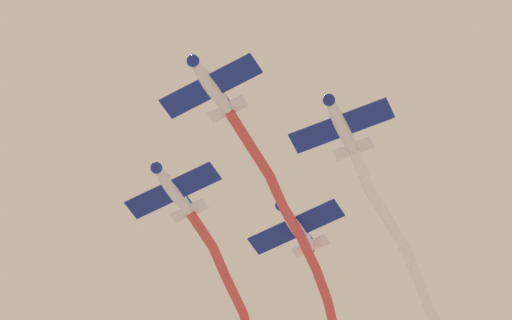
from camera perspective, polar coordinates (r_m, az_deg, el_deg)
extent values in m
ellipsoid|color=silver|center=(79.86, -2.17, 3.56)|extent=(3.00, 4.99, 1.03)
sphere|color=navy|center=(78.88, -3.09, 4.85)|extent=(1.15, 1.15, 0.87)
ellipsoid|color=#1E2847|center=(79.93, -2.40, 4.04)|extent=(1.14, 1.42, 0.55)
cube|color=navy|center=(79.67, -2.24, 3.61)|extent=(7.35, 4.56, 0.14)
cube|color=silver|center=(80.85, -1.39, 2.50)|extent=(2.99, 2.05, 0.11)
cube|color=navy|center=(81.26, -1.42, 2.75)|extent=(0.59, 1.09, 1.41)
cylinder|color=#DB4C4C|center=(81.40, -0.70, 1.37)|extent=(2.09, 3.06, 1.35)
cylinder|color=#DB4C4C|center=(82.64, 0.26, -0.13)|extent=(1.70, 2.73, 0.92)
cylinder|color=#DB4C4C|center=(84.07, 1.00, -1.54)|extent=(1.55, 2.91, 1.03)
cylinder|color=#DB4C4C|center=(85.48, 1.78, -3.05)|extent=(1.89, 3.00, 1.15)
cylinder|color=#DB4C4C|center=(86.89, 2.59, -4.58)|extent=(1.82, 3.07, 1.39)
cylinder|color=#DB4C4C|center=(88.49, 3.23, -6.09)|extent=(1.44, 3.05, 0.98)
cylinder|color=#DB4C4C|center=(90.31, 3.69, -7.58)|extent=(1.36, 3.16, 1.26)
sphere|color=#DB4C4C|center=(80.90, -1.24, 2.23)|extent=(0.72, 0.72, 0.72)
sphere|color=#DB4C4C|center=(81.92, -0.16, 0.52)|extent=(0.72, 0.72, 0.72)
sphere|color=#DB4C4C|center=(83.36, 0.67, -0.77)|extent=(0.72, 0.72, 0.72)
sphere|color=#DB4C4C|center=(84.79, 1.34, -2.29)|extent=(0.72, 0.72, 0.72)
sphere|color=#DB4C4C|center=(86.19, 2.21, -3.79)|extent=(0.72, 0.72, 0.72)
sphere|color=#DB4C4C|center=(87.61, 2.96, -5.36)|extent=(0.72, 0.72, 0.72)
sphere|color=#DB4C4C|center=(89.40, 3.50, -6.81)|extent=(0.72, 0.72, 0.72)
ellipsoid|color=silver|center=(81.23, 4.22, 1.63)|extent=(2.55, 5.08, 1.03)
sphere|color=navy|center=(80.01, 3.57, 2.94)|extent=(1.10, 1.10, 0.87)
ellipsoid|color=#1E2847|center=(81.23, 4.03, 2.11)|extent=(1.04, 1.40, 0.55)
cube|color=navy|center=(81.03, 4.18, 1.67)|extent=(7.46, 3.91, 0.14)
cube|color=silver|center=(82.43, 4.76, 0.54)|extent=(3.01, 1.80, 0.11)
cube|color=navy|center=(82.82, 4.71, 0.80)|extent=(0.49, 1.12, 1.41)
cylinder|color=white|center=(83.34, 5.18, -0.55)|extent=(1.61, 3.14, 0.98)
cylinder|color=white|center=(85.20, 5.99, -2.16)|extent=(2.15, 3.49, 1.01)
cylinder|color=white|center=(87.26, 6.93, -3.71)|extent=(2.01, 3.46, 0.84)
cylinder|color=white|center=(89.18, 7.68, -5.23)|extent=(1.78, 3.19, 1.22)
cylinder|color=white|center=(91.08, 8.26, -6.70)|extent=(1.68, 3.26, 1.01)
sphere|color=white|center=(82.52, 4.87, 0.27)|extent=(0.81, 0.81, 0.81)
sphere|color=white|center=(84.18, 5.49, -1.37)|extent=(0.81, 0.81, 0.81)
sphere|color=white|center=(86.24, 6.48, -2.94)|extent=(0.81, 0.81, 0.81)
sphere|color=white|center=(88.30, 7.37, -4.47)|extent=(0.81, 0.81, 0.81)
sphere|color=white|center=(90.08, 7.97, -5.98)|extent=(0.81, 0.81, 0.81)
sphere|color=white|center=(92.09, 8.54, -7.40)|extent=(0.81, 0.81, 0.81)
ellipsoid|color=silver|center=(85.22, -4.02, -1.53)|extent=(2.94, 5.01, 1.03)
sphere|color=navy|center=(84.11, -4.88, -0.38)|extent=(1.15, 1.15, 0.87)
ellipsoid|color=#1E2847|center=(85.23, -4.23, -1.08)|extent=(1.13, 1.42, 0.55)
cube|color=navy|center=(85.03, -4.08, -1.51)|extent=(7.37, 4.47, 0.14)
cube|color=silver|center=(86.31, -3.28, -2.48)|extent=(2.99, 2.01, 0.11)
cube|color=navy|center=(86.69, -3.29, -2.22)|extent=(0.58, 1.10, 1.41)
cylinder|color=#DB4C4C|center=(87.13, -2.63, -3.48)|extent=(1.93, 3.18, 0.97)
cylinder|color=#DB4C4C|center=(88.83, -1.79, -5.00)|extent=(1.40, 3.28, 0.79)
cylinder|color=#DB4C4C|center=(90.82, -1.04, -6.63)|extent=(1.75, 3.77, 1.03)
sphere|color=#DB4C4C|center=(86.39, -3.14, -2.73)|extent=(0.73, 0.73, 0.73)
sphere|color=#DB4C4C|center=(87.90, -2.13, -4.23)|extent=(0.73, 0.73, 0.73)
sphere|color=#DB4C4C|center=(89.77, -1.46, -5.76)|extent=(0.73, 0.73, 0.73)
sphere|color=#DB4C4C|center=(91.89, -0.62, -7.48)|extent=(0.73, 0.73, 0.73)
ellipsoid|color=silver|center=(86.43, 2.01, -3.31)|extent=(2.98, 5.00, 1.03)
sphere|color=navy|center=(85.15, 1.22, -2.21)|extent=(1.15, 1.15, 0.87)
ellipsoid|color=#1E2847|center=(86.39, 1.80, -2.87)|extent=(1.13, 1.42, 0.55)
cube|color=navy|center=(86.23, 1.95, -3.29)|extent=(7.36, 4.53, 0.14)
cube|color=silver|center=(87.67, 2.68, -4.21)|extent=(2.99, 2.03, 0.11)
cube|color=navy|center=(88.03, 2.63, -3.95)|extent=(0.59, 1.10, 1.41)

